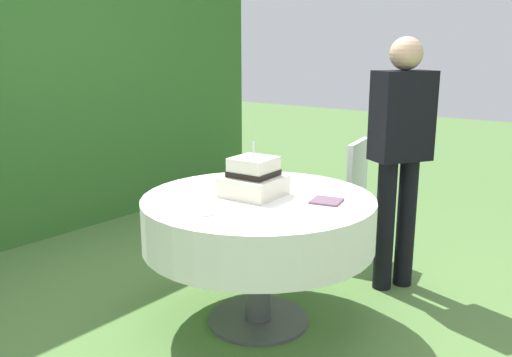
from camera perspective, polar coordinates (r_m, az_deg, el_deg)
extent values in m
plane|color=#547A3D|center=(3.25, 0.24, -14.65)|extent=(20.00, 20.00, 0.00)
cube|color=#336628|center=(4.77, -23.66, 9.82)|extent=(5.01, 0.41, 2.63)
cylinder|color=#4C4C51|center=(3.24, 0.24, -14.49)|extent=(0.58, 0.58, 0.02)
cylinder|color=#4C4C51|center=(3.09, 0.25, -8.84)|extent=(0.15, 0.15, 0.71)
cylinder|color=olive|center=(2.97, 0.25, -2.27)|extent=(1.25, 1.25, 0.03)
cylinder|color=white|center=(3.01, 0.25, -4.43)|extent=(1.28, 1.28, 0.27)
cube|color=silver|center=(2.99, -0.25, -0.79)|extent=(0.32, 0.32, 0.11)
cube|color=silver|center=(2.96, -0.26, 1.21)|extent=(0.23, 0.23, 0.11)
cube|color=black|center=(2.97, -0.25, 0.56)|extent=(0.24, 0.24, 0.03)
sphere|color=#D13866|center=(3.11, -0.78, 1.32)|extent=(0.08, 0.08, 0.08)
cylinder|color=silver|center=(2.94, -0.26, 3.08)|extent=(0.01, 0.01, 0.09)
cylinder|color=white|center=(3.25, 7.44, -0.58)|extent=(0.11, 0.11, 0.01)
cylinder|color=white|center=(2.69, -5.61, -3.57)|extent=(0.12, 0.12, 0.01)
cube|color=#6B4C60|center=(2.90, 7.41, -2.35)|extent=(0.19, 0.19, 0.01)
cylinder|color=white|center=(4.33, 6.58, -4.14)|extent=(0.03, 0.03, 0.45)
cylinder|color=white|center=(4.04, 5.02, -5.39)|extent=(0.03, 0.03, 0.45)
cylinder|color=white|center=(4.23, 10.66, -4.69)|extent=(0.03, 0.03, 0.45)
cylinder|color=white|center=(3.94, 9.37, -6.02)|extent=(0.03, 0.03, 0.45)
cube|color=white|center=(4.06, 8.02, -1.76)|extent=(0.47, 0.47, 0.04)
cube|color=white|center=(3.96, 10.59, 1.02)|extent=(0.40, 0.12, 0.40)
cylinder|color=black|center=(3.67, 15.44, -4.52)|extent=(0.12, 0.12, 0.85)
cylinder|color=black|center=(3.58, 13.36, -4.85)|extent=(0.12, 0.12, 0.85)
cube|color=black|center=(3.48, 15.09, 6.34)|extent=(0.41, 0.36, 0.55)
sphere|color=tan|center=(3.45, 15.48, 12.52)|extent=(0.20, 0.20, 0.20)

